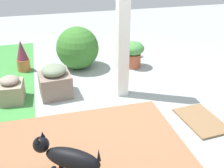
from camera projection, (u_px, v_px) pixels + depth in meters
ground_plane at (112, 111)px, 3.69m from camera, size 12.00×12.00×0.00m
brick_path at (77, 160)px, 2.86m from camera, size 1.80×2.40×0.02m
porch_pillar at (123, 22)px, 3.64m from camera, size 0.16×0.16×2.18m
stone_planter_mid at (55, 82)px, 4.00m from camera, size 0.47×0.48×0.48m
stone_planter_far at (11, 90)px, 3.87m from camera, size 0.40×0.35×0.39m
round_shrub at (78, 48)px, 4.83m from camera, size 0.74×0.74×0.74m
terracotta_pot_spiky at (22, 57)px, 4.76m from camera, size 0.22×0.22×0.56m
terracotta_pot_tall at (124, 44)px, 5.42m from camera, size 0.25×0.25×0.70m
terracotta_pot_broad at (133, 53)px, 4.91m from camera, size 0.39×0.39×0.47m
dog at (68, 157)px, 2.52m from camera, size 0.48×0.62×0.46m
doormat at (201, 120)px, 3.48m from camera, size 0.70×0.49×0.03m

